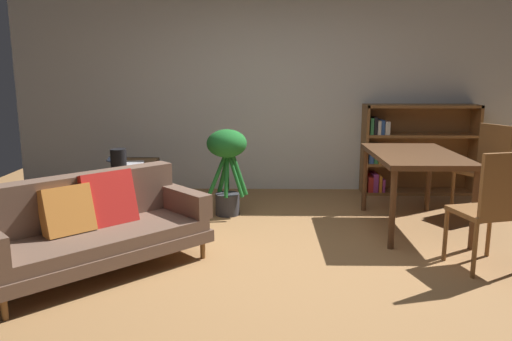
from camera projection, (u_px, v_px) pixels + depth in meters
The scene contains 11 objects.
ground_plane at pixel (283, 264), 4.12m from camera, with size 8.16×8.16×0.00m, color #9E7042.
back_wall_panel at pixel (276, 87), 6.49m from camera, with size 6.80×0.10×2.70m, color silver.
fabric_couch at pixel (92, 225), 3.94m from camera, with size 1.76×1.73×0.77m.
media_console at pixel (131, 192), 5.49m from camera, with size 0.40×1.23×0.53m.
open_laptop at pixel (128, 163), 5.58m from camera, with size 0.44×0.36×0.08m.
desk_speaker at pixel (119, 160), 5.16m from camera, with size 0.16×0.16×0.24m.
potted_floor_plant at pixel (227, 159), 5.41m from camera, with size 0.45×0.46×0.95m.
dining_table at pixel (415, 161), 4.94m from camera, with size 0.82×1.34×0.77m.
dining_chair_near at pixel (487, 165), 5.44m from camera, with size 0.56×0.58×0.99m.
dining_chair_far at pixel (493, 205), 3.89m from camera, with size 0.54×0.51×0.97m.
bookshelf at pixel (411, 150), 6.44m from camera, with size 1.43×0.34×1.14m.
Camera 1 is at (-0.16, -3.88, 1.57)m, focal length 35.09 mm.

